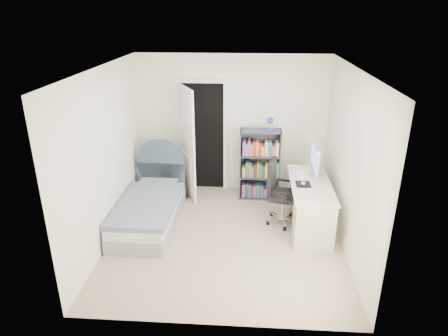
# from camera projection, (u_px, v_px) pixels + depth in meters

# --- Properties ---
(room_shell) EXTENTS (3.50, 3.70, 2.60)m
(room_shell) POSITION_uv_depth(u_px,v_px,m) (225.00, 160.00, 5.56)
(room_shell) COLOR gray
(room_shell) RESTS_ON ground
(door) EXTENTS (0.92, 0.76, 2.06)m
(door) POSITION_uv_depth(u_px,v_px,m) (192.00, 139.00, 7.11)
(door) COLOR black
(door) RESTS_ON ground
(bed) EXTENTS (0.90, 1.86, 1.14)m
(bed) POSITION_uv_depth(u_px,v_px,m) (150.00, 208.00, 6.34)
(bed) COLOR gray
(bed) RESTS_ON ground
(nightstand) EXTENTS (0.37, 0.37, 0.55)m
(nightstand) POSITION_uv_depth(u_px,v_px,m) (172.00, 176.00, 7.27)
(nightstand) COLOR tan
(nightstand) RESTS_ON ground
(floor_lamp) EXTENTS (0.18, 0.18, 1.28)m
(floor_lamp) POSITION_uv_depth(u_px,v_px,m) (189.00, 171.00, 7.09)
(floor_lamp) COLOR silver
(floor_lamp) RESTS_ON ground
(bookcase) EXTENTS (0.71, 0.30, 1.51)m
(bookcase) POSITION_uv_depth(u_px,v_px,m) (260.00, 167.00, 7.09)
(bookcase) COLOR #3E4154
(bookcase) RESTS_ON ground
(desk) EXTENTS (0.61, 1.52, 1.25)m
(desk) POSITION_uv_depth(u_px,v_px,m) (309.00, 202.00, 6.20)
(desk) COLOR beige
(desk) RESTS_ON ground
(office_chair) EXTENTS (0.57, 0.59, 1.04)m
(office_chair) POSITION_uv_depth(u_px,v_px,m) (279.00, 189.00, 6.26)
(office_chair) COLOR silver
(office_chair) RESTS_ON ground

